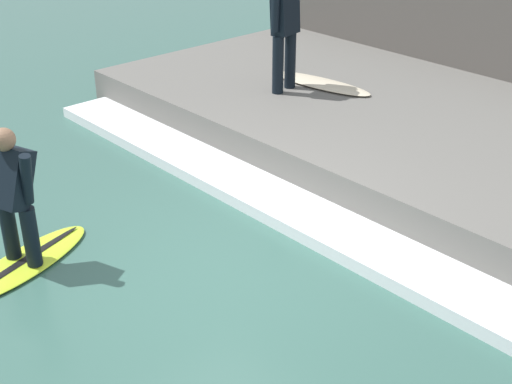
% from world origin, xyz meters
% --- Properties ---
extents(ground_plane, '(28.00, 28.00, 0.00)m').
position_xyz_m(ground_plane, '(0.00, 0.00, 0.00)').
color(ground_plane, '#386056').
extents(concrete_ledge, '(4.40, 10.38, 0.53)m').
position_xyz_m(concrete_ledge, '(3.99, 0.00, 0.26)').
color(concrete_ledge, '#66635E').
rests_on(concrete_ledge, ground_plane).
extents(wave_foam_crest, '(0.75, 9.86, 0.15)m').
position_xyz_m(wave_foam_crest, '(1.42, 0.00, 0.07)').
color(wave_foam_crest, white).
rests_on(wave_foam_crest, ground_plane).
extents(surfboard_riding, '(1.78, 1.05, 0.07)m').
position_xyz_m(surfboard_riding, '(-1.36, 1.40, 0.03)').
color(surfboard_riding, '#BFE02D').
rests_on(surfboard_riding, ground_plane).
extents(surfer_riding, '(0.52, 0.62, 1.46)m').
position_xyz_m(surfer_riding, '(-1.36, 1.40, 0.87)').
color(surfer_riding, black).
rests_on(surfer_riding, surfboard_riding).
extents(surfer_waiting_near, '(0.57, 0.34, 1.70)m').
position_xyz_m(surfer_waiting_near, '(3.38, 2.44, 1.48)').
color(surfer_waiting_near, black).
rests_on(surfer_waiting_near, concrete_ledge).
extents(surfboard_waiting_near, '(0.71, 1.79, 0.06)m').
position_xyz_m(surfboard_waiting_near, '(3.95, 2.22, 0.56)').
color(surfboard_waiting_near, beige).
rests_on(surfboard_waiting_near, concrete_ledge).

